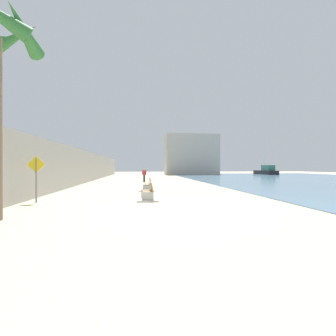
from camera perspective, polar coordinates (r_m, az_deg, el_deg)
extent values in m
plane|color=#C6B793|center=(28.33, -4.07, -3.33)|extent=(120.00, 120.00, 0.00)
cube|color=#ADAAA3|center=(28.92, -19.09, 0.23)|extent=(0.80, 64.00, 3.53)
cone|color=#2D6B33|center=(10.66, -30.31, 25.75)|extent=(0.62, 2.18, 1.24)
cone|color=#2D6B33|center=(11.82, -32.37, 23.74)|extent=(2.19, 0.89, 1.46)
cube|color=#ADAAA3|center=(12.83, -4.72, -6.63)|extent=(0.60, 0.21, 0.50)
cube|color=#ADAAA3|center=(14.22, -4.96, -5.95)|extent=(0.60, 0.21, 0.50)
cube|color=#997047|center=(13.50, -4.85, -5.42)|extent=(0.51, 1.60, 0.06)
cube|color=#997047|center=(13.49, -3.87, -4.23)|extent=(0.18, 1.60, 0.50)
cube|color=#ADAAA3|center=(13.55, -4.85, -7.15)|extent=(1.12, 2.11, 0.08)
cube|color=#ADAAA3|center=(17.90, -4.87, -4.66)|extent=(0.61, 0.24, 0.50)
cube|color=#ADAAA3|center=(19.29, -4.75, -4.30)|extent=(0.61, 0.24, 0.50)
cube|color=#997047|center=(18.58, -4.81, -3.85)|extent=(0.60, 1.63, 0.06)
cube|color=#997047|center=(18.56, -4.10, -2.99)|extent=(0.26, 1.61, 0.50)
cube|color=#ADAAA3|center=(18.62, -4.81, -5.11)|extent=(1.23, 2.16, 0.08)
cylinder|color=#333338|center=(29.40, -5.40, -2.42)|extent=(0.12, 0.12, 0.80)
cylinder|color=#333338|center=(29.44, -5.64, -2.42)|extent=(0.12, 0.12, 0.80)
cube|color=#B22D33|center=(29.40, -5.52, -1.09)|extent=(0.36, 0.29, 0.57)
sphere|color=tan|center=(29.39, -5.52, -0.27)|extent=(0.22, 0.22, 0.22)
cylinder|color=#B22D33|center=(29.32, -5.12, -1.04)|extent=(0.09, 0.09, 0.51)
cylinder|color=#B22D33|center=(29.47, -5.92, -1.03)|extent=(0.09, 0.09, 0.51)
cube|color=black|center=(61.18, 21.58, -0.95)|extent=(2.33, 7.46, 0.88)
cube|color=#337060|center=(60.18, 22.09, 0.03)|extent=(1.63, 3.28, 1.22)
cylinder|color=silver|center=(61.51, 21.42, 1.60)|extent=(0.12, 0.12, 4.57)
cylinder|color=slate|center=(14.05, -28.14, -2.56)|extent=(0.08, 0.08, 2.21)
cube|color=yellow|center=(14.04, -28.15, 0.72)|extent=(0.85, 0.03, 0.85)
cube|color=#ADAAA3|center=(57.58, 5.34, 3.07)|extent=(12.00, 6.00, 9.15)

